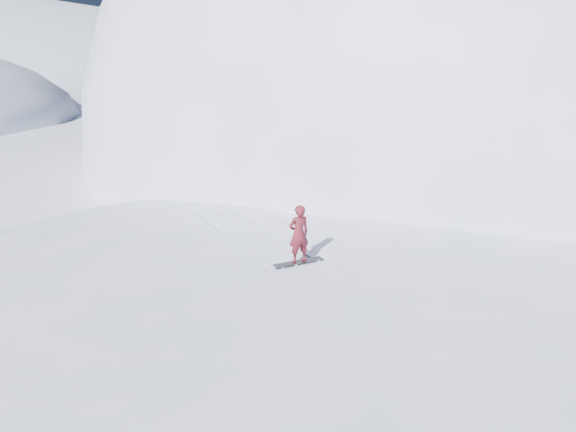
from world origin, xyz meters
The scene contains 8 objects.
ground centered at (0.00, 0.00, 0.00)m, with size 400.00×400.00×0.00m, color white.
near_ridge centered at (1.00, 3.00, 0.00)m, with size 36.00×28.00×4.80m, color white.
summit_peak centered at (22.00, 26.00, 0.00)m, with size 60.00×56.00×56.00m, color white.
peak_shoulder centered at (10.00, 20.00, 0.00)m, with size 28.00×24.00×18.00m, color white.
wind_bumps centered at (-0.56, 2.12, 0.00)m, with size 16.00×14.40×1.00m.
snowboard centered at (-0.63, 1.89, 2.41)m, with size 1.50×0.28×0.03m, color black.
snowboarder centered at (-0.63, 1.89, 3.28)m, with size 0.62×0.41×1.71m, color maroon.
board_tracks centered at (-1.61, 4.59, 2.42)m, with size 2.95×5.90×0.04m.
Camera 1 is at (-5.08, -10.96, 8.34)m, focal length 32.00 mm.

